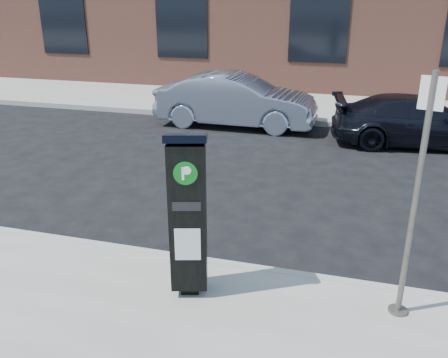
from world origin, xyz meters
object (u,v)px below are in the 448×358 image
(sign_pole, at_px, (415,204))
(parking_kiosk, at_px, (188,214))
(car_silver, at_px, (236,100))
(car_dark, at_px, (419,121))

(sign_pole, bearing_deg, parking_kiosk, -156.42)
(car_silver, relative_size, car_dark, 1.07)
(parking_kiosk, relative_size, sign_pole, 0.74)
(car_silver, xyz_separation_m, car_dark, (4.73, -0.55, -0.13))
(sign_pole, bearing_deg, car_dark, 101.39)
(parking_kiosk, distance_m, car_silver, 8.30)
(car_silver, bearing_deg, parking_kiosk, -168.73)
(sign_pole, xyz_separation_m, car_silver, (-3.91, 7.89, -0.74))
(sign_pole, height_order, car_dark, sign_pole)
(sign_pole, relative_size, car_dark, 0.64)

